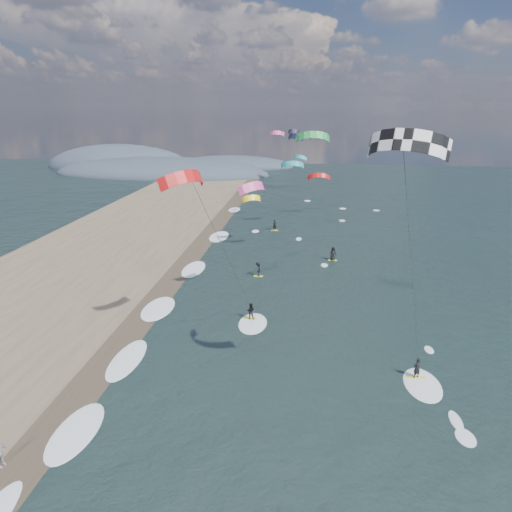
# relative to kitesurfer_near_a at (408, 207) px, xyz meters

# --- Properties ---
(ground) EXTENTS (260.00, 260.00, 0.00)m
(ground) POSITION_rel_kitesurfer_near_a_xyz_m (-8.45, -1.43, -13.83)
(ground) COLOR black
(ground) RESTS_ON ground
(sand_strip) EXTENTS (26.00, 240.00, 0.00)m
(sand_strip) POSITION_rel_kitesurfer_near_a_xyz_m (-32.45, 8.57, -13.83)
(sand_strip) COLOR brown
(sand_strip) RESTS_ON ground
(wet_sand_strip) EXTENTS (3.00, 240.00, 0.00)m
(wet_sand_strip) POSITION_rel_kitesurfer_near_a_xyz_m (-20.45, 8.57, -13.83)
(wet_sand_strip) COLOR #382D23
(wet_sand_strip) RESTS_ON ground
(coastal_hills) EXTENTS (80.00, 41.00, 15.00)m
(coastal_hills) POSITION_rel_kitesurfer_near_a_xyz_m (-53.29, 106.43, -13.83)
(coastal_hills) COLOR #3D4756
(coastal_hills) RESTS_ON ground
(kitesurfer_near_a) EXTENTS (7.77, 8.93, 18.26)m
(kitesurfer_near_a) POSITION_rel_kitesurfer_near_a_xyz_m (0.00, 0.00, 0.00)
(kitesurfer_near_a) COLOR yellow
(kitesurfer_near_a) RESTS_ON ground
(kitesurfer_near_b) EXTENTS (6.83, 9.18, 15.19)m
(kitesurfer_near_b) POSITION_rel_kitesurfer_near_a_xyz_m (-12.51, 8.24, -4.03)
(kitesurfer_near_b) COLOR yellow
(kitesurfer_near_b) RESTS_ON ground
(far_kitesurfers) EXTENTS (10.03, 20.75, 1.81)m
(far_kitesurfers) POSITION_rel_kitesurfer_near_a_xyz_m (-7.61, 28.69, -12.94)
(far_kitesurfers) COLOR yellow
(far_kitesurfers) RESTS_ON ground
(bg_kite_field) EXTENTS (12.71, 75.04, 10.15)m
(bg_kite_field) POSITION_rel_kitesurfer_near_a_xyz_m (-7.67, 52.73, -2.29)
(bg_kite_field) COLOR #D83F8C
(bg_kite_field) RESTS_ON ground
(shoreline_surf) EXTENTS (2.40, 79.40, 0.11)m
(shoreline_surf) POSITION_rel_kitesurfer_near_a_xyz_m (-19.25, 13.32, -13.83)
(shoreline_surf) COLOR white
(shoreline_surf) RESTS_ON ground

